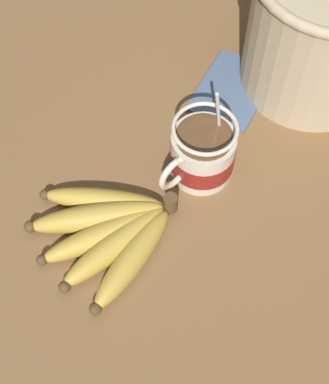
{
  "coord_description": "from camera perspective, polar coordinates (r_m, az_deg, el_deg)",
  "views": [
    {
      "loc": [
        30.99,
        26.85,
        69.65
      ],
      "look_at": [
        5.37,
        -0.34,
        7.37
      ],
      "focal_mm": 50.0,
      "sensor_mm": 36.0,
      "label": 1
    }
  ],
  "objects": [
    {
      "name": "table",
      "position": [
        0.8,
        2.98,
        -0.09
      ],
      "size": [
        124.33,
        124.33,
        2.82
      ],
      "color": "brown",
      "rests_on": "ground"
    },
    {
      "name": "coffee_mug",
      "position": [
        0.77,
        4.01,
        4.08
      ],
      "size": [
        13.1,
        9.35,
        15.7
      ],
      "color": "beige",
      "rests_on": "table"
    },
    {
      "name": "banana_bunch",
      "position": [
        0.73,
        -5.81,
        -4.15
      ],
      "size": [
        19.9,
        20.74,
        4.16
      ],
      "color": "#4C381E",
      "rests_on": "table"
    },
    {
      "name": "woven_basket",
      "position": [
        0.87,
        16.59,
        16.26
      ],
      "size": [
        23.91,
        23.91,
        20.22
      ],
      "color": "tan",
      "rests_on": "table"
    },
    {
      "name": "napkin",
      "position": [
        0.9,
        7.26,
        10.81
      ],
      "size": [
        17.4,
        14.7,
        0.6
      ],
      "color": "slate",
      "rests_on": "table"
    }
  ]
}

